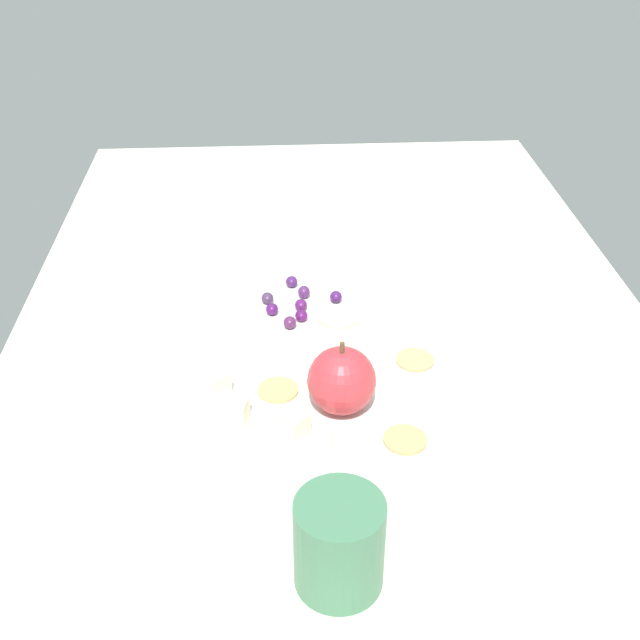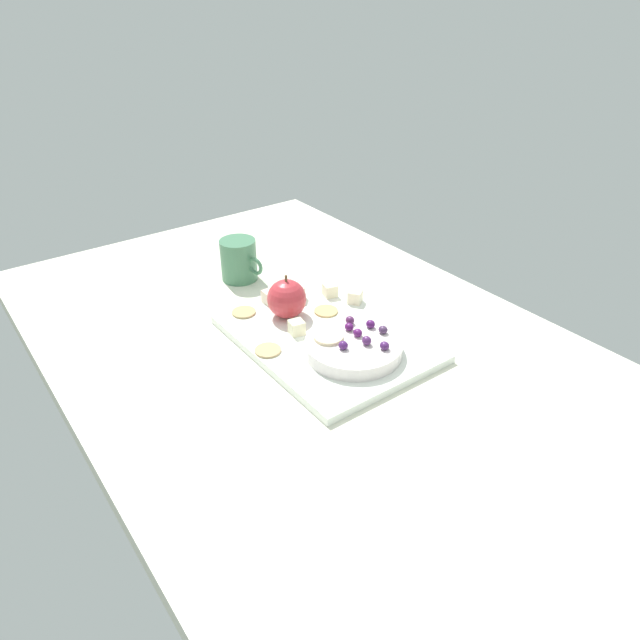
% 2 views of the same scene
% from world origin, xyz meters
% --- Properties ---
extents(table, '(1.44, 0.85, 0.04)m').
position_xyz_m(table, '(0.00, 0.00, 0.02)').
color(table, silver).
rests_on(table, ground).
extents(platter, '(0.38, 0.28, 0.02)m').
position_xyz_m(platter, '(-0.04, 0.03, 0.04)').
color(platter, white).
rests_on(platter, table).
extents(serving_dish, '(0.17, 0.17, 0.02)m').
position_xyz_m(serving_dish, '(0.04, 0.03, 0.07)').
color(serving_dish, white).
rests_on(serving_dish, platter).
extents(apple_whole, '(0.08, 0.08, 0.08)m').
position_xyz_m(apple_whole, '(-0.14, 0.01, 0.09)').
color(apple_whole, '#C3333C').
rests_on(apple_whole, platter).
extents(apple_stem, '(0.01, 0.01, 0.01)m').
position_xyz_m(apple_stem, '(-0.14, 0.01, 0.13)').
color(apple_stem, brown).
rests_on(apple_stem, apple_whole).
extents(cheese_cube_0, '(0.03, 0.03, 0.03)m').
position_xyz_m(cheese_cube_0, '(-0.15, 0.12, 0.07)').
color(cheese_cube_0, '#F9EEC7').
rests_on(cheese_cube_0, platter).
extents(cheese_cube_1, '(0.03, 0.03, 0.03)m').
position_xyz_m(cheese_cube_1, '(-0.07, -0.01, 0.07)').
color(cheese_cube_1, '#F9F2C3').
rests_on(cheese_cube_1, platter).
extents(cheese_cube_2, '(0.04, 0.04, 0.03)m').
position_xyz_m(cheese_cube_2, '(-0.10, 0.15, 0.07)').
color(cheese_cube_2, '#F9EBC5').
rests_on(cheese_cube_2, platter).
extents(cheese_cube_3, '(0.04, 0.04, 0.03)m').
position_xyz_m(cheese_cube_3, '(-0.18, 0.06, 0.07)').
color(cheese_cube_3, '#EFE4BE').
rests_on(cheese_cube_3, platter).
extents(cheese_cube_4, '(0.03, 0.03, 0.03)m').
position_xyz_m(cheese_cube_4, '(-0.20, 0.01, 0.07)').
color(cheese_cube_4, '#F8E2C5').
rests_on(cheese_cube_4, platter).
extents(cracker_0, '(0.05, 0.05, 0.00)m').
position_xyz_m(cracker_0, '(-0.10, 0.08, 0.05)').
color(cracker_0, tan).
rests_on(cracker_0, platter).
extents(cracker_1, '(0.05, 0.05, 0.00)m').
position_xyz_m(cracker_1, '(-0.05, -0.09, 0.05)').
color(cracker_1, tan).
rests_on(cracker_1, platter).
extents(cracker_2, '(0.05, 0.05, 0.00)m').
position_xyz_m(cracker_2, '(-0.20, -0.06, 0.05)').
color(cracker_2, tan).
rests_on(cracker_2, platter).
extents(grape_0, '(0.02, 0.02, 0.02)m').
position_xyz_m(grape_0, '(0.05, -0.00, 0.08)').
color(grape_0, '#471D61').
rests_on(grape_0, serving_dish).
extents(grape_1, '(0.02, 0.02, 0.02)m').
position_xyz_m(grape_1, '(0.02, 0.08, 0.08)').
color(grape_1, '#4F185F').
rests_on(grape_1, serving_dish).
extents(grape_2, '(0.02, 0.02, 0.01)m').
position_xyz_m(grape_2, '(0.01, 0.05, 0.08)').
color(grape_2, '#54175C').
rests_on(grape_2, serving_dish).
extents(grape_3, '(0.02, 0.02, 0.02)m').
position_xyz_m(grape_3, '(0.06, 0.04, 0.09)').
color(grape_3, '#522561').
rests_on(grape_3, serving_dish).
extents(grape_4, '(0.02, 0.02, 0.01)m').
position_xyz_m(grape_4, '(0.05, 0.09, 0.08)').
color(grape_4, '#492F53').
rests_on(grape_4, serving_dish).
extents(grape_5, '(0.02, 0.02, 0.01)m').
position_xyz_m(grape_5, '(0.09, 0.06, 0.08)').
color(grape_5, '#48205D').
rests_on(grape_5, serving_dish).
extents(grape_6, '(0.02, 0.02, 0.01)m').
position_xyz_m(grape_6, '(0.03, 0.05, 0.08)').
color(grape_6, '#591B61').
rests_on(grape_6, serving_dish).
extents(grape_7, '(0.02, 0.02, 0.02)m').
position_xyz_m(grape_7, '(-0.01, 0.06, 0.09)').
color(grape_7, '#552554').
rests_on(grape_7, serving_dish).
extents(apple_slice_0, '(0.05, 0.05, 0.01)m').
position_xyz_m(apple_slice_0, '(0.01, -0.00, 0.08)').
color(apple_slice_0, beige).
rests_on(apple_slice_0, serving_dish).
extents(cup, '(0.11, 0.08, 0.09)m').
position_xyz_m(cup, '(-0.36, 0.03, 0.08)').
color(cup, '#447957').
rests_on(cup, table).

